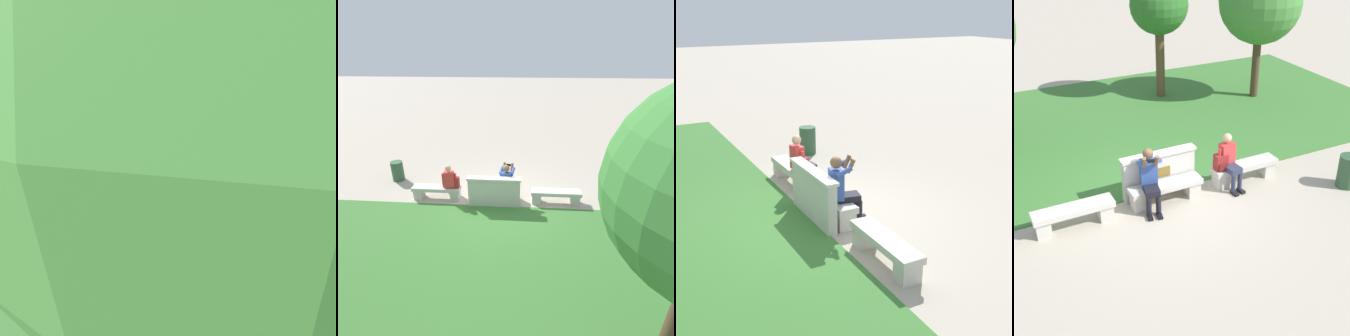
% 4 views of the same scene
% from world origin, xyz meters
% --- Properties ---
extents(ground_plane, '(80.00, 80.00, 0.00)m').
position_xyz_m(ground_plane, '(0.00, 0.00, 0.00)').
color(ground_plane, '#B2A593').
extents(grass_strip, '(17.55, 8.00, 0.03)m').
position_xyz_m(grass_strip, '(0.00, 4.38, 0.01)').
color(grass_strip, '#3D7533').
rests_on(grass_strip, ground).
extents(bench_main, '(1.60, 0.40, 0.45)m').
position_xyz_m(bench_main, '(-1.97, 0.00, 0.29)').
color(bench_main, beige).
rests_on(bench_main, ground).
extents(bench_near, '(1.60, 0.40, 0.45)m').
position_xyz_m(bench_near, '(0.00, 0.00, 0.29)').
color(bench_near, beige).
rests_on(bench_near, ground).
extents(bench_mid, '(1.60, 0.40, 0.45)m').
position_xyz_m(bench_mid, '(1.97, 0.00, 0.29)').
color(bench_mid, beige).
rests_on(bench_mid, ground).
extents(backrest_wall_with_plaque, '(1.69, 0.24, 1.01)m').
position_xyz_m(backrest_wall_with_plaque, '(0.00, 0.34, 0.52)').
color(backrest_wall_with_plaque, beige).
rests_on(backrest_wall_with_plaque, ground).
extents(person_photographer, '(0.52, 0.77, 1.32)m').
position_xyz_m(person_photographer, '(-0.38, -0.08, 0.74)').
color(person_photographer, black).
rests_on(person_photographer, ground).
extents(person_distant, '(0.48, 0.70, 1.26)m').
position_xyz_m(person_distant, '(1.51, -0.07, 0.67)').
color(person_distant, black).
rests_on(person_distant, ground).
extents(backpack, '(0.28, 0.24, 0.43)m').
position_xyz_m(backpack, '(1.33, -0.01, 0.63)').
color(backpack, maroon).
rests_on(backpack, bench_mid).
extents(tree_behind_wall, '(1.81, 1.81, 3.84)m').
position_xyz_m(tree_behind_wall, '(2.57, 5.88, 2.88)').
color(tree_behind_wall, brown).
rests_on(tree_behind_wall, ground).
extents(tree_right_background, '(2.54, 2.54, 4.30)m').
position_xyz_m(tree_right_background, '(5.30, 4.47, 3.01)').
color(tree_right_background, '#4C3826').
rests_on(tree_right_background, ground).
extents(trash_bin, '(0.44, 0.44, 0.75)m').
position_xyz_m(trash_bin, '(3.89, -1.24, 0.38)').
color(trash_bin, '#2D5133').
rests_on(trash_bin, ground).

